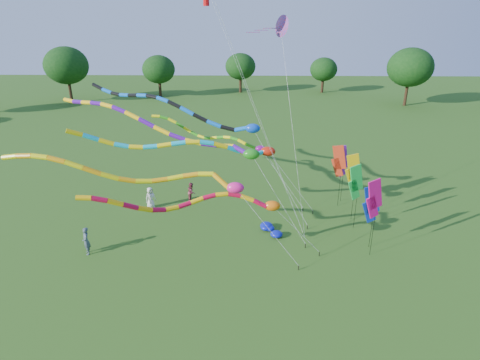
{
  "coord_description": "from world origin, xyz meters",
  "views": [
    {
      "loc": [
        -1.12,
        -18.37,
        13.53
      ],
      "look_at": [
        -1.63,
        2.72,
        4.8
      ],
      "focal_mm": 30.0,
      "sensor_mm": 36.0,
      "label": 1
    }
  ],
  "objects_px": {
    "tube_kite_orange": "(153,176)",
    "person_c": "(192,192)",
    "blue_nylon_heap": "(273,230)",
    "person_b": "(86,241)",
    "person_a": "(150,198)",
    "tube_kite_red": "(208,203)"
  },
  "relations": [
    {
      "from": "blue_nylon_heap",
      "to": "person_a",
      "type": "distance_m",
      "value": 9.75
    },
    {
      "from": "tube_kite_orange",
      "to": "person_c",
      "type": "bearing_deg",
      "value": 85.27
    },
    {
      "from": "tube_kite_orange",
      "to": "person_a",
      "type": "bearing_deg",
      "value": 105.24
    },
    {
      "from": "tube_kite_orange",
      "to": "person_b",
      "type": "relative_size",
      "value": 8.56
    },
    {
      "from": "blue_nylon_heap",
      "to": "person_b",
      "type": "height_order",
      "value": "person_b"
    },
    {
      "from": "blue_nylon_heap",
      "to": "person_c",
      "type": "xyz_separation_m",
      "value": [
        -6.1,
        4.8,
        0.54
      ]
    },
    {
      "from": "tube_kite_red",
      "to": "person_b",
      "type": "bearing_deg",
      "value": 150.72
    },
    {
      "from": "tube_kite_red",
      "to": "person_c",
      "type": "height_order",
      "value": "tube_kite_red"
    },
    {
      "from": "person_b",
      "to": "tube_kite_orange",
      "type": "bearing_deg",
      "value": 44.64
    },
    {
      "from": "tube_kite_orange",
      "to": "blue_nylon_heap",
      "type": "xyz_separation_m",
      "value": [
        6.63,
        4.41,
        -5.58
      ]
    },
    {
      "from": "blue_nylon_heap",
      "to": "person_b",
      "type": "relative_size",
      "value": 0.96
    },
    {
      "from": "tube_kite_red",
      "to": "blue_nylon_heap",
      "type": "distance_m",
      "value": 7.21
    },
    {
      "from": "person_b",
      "to": "person_c",
      "type": "height_order",
      "value": "person_b"
    },
    {
      "from": "blue_nylon_heap",
      "to": "person_c",
      "type": "distance_m",
      "value": 7.78
    },
    {
      "from": "tube_kite_red",
      "to": "person_c",
      "type": "relative_size",
      "value": 7.82
    },
    {
      "from": "person_a",
      "to": "tube_kite_orange",
      "type": "bearing_deg",
      "value": -115.64
    },
    {
      "from": "tube_kite_red",
      "to": "blue_nylon_heap",
      "type": "xyz_separation_m",
      "value": [
        3.77,
        4.56,
        -4.12
      ]
    },
    {
      "from": "blue_nylon_heap",
      "to": "tube_kite_orange",
      "type": "bearing_deg",
      "value": -146.36
    },
    {
      "from": "person_b",
      "to": "person_c",
      "type": "relative_size",
      "value": 1.13
    },
    {
      "from": "person_c",
      "to": "tube_kite_red",
      "type": "bearing_deg",
      "value": -162.33
    },
    {
      "from": "blue_nylon_heap",
      "to": "person_b",
      "type": "distance_m",
      "value": 11.8
    },
    {
      "from": "tube_kite_orange",
      "to": "blue_nylon_heap",
      "type": "bearing_deg",
      "value": 32.21
    }
  ]
}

